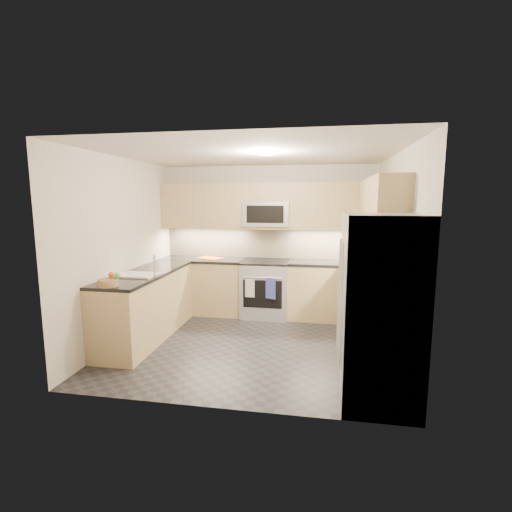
{
  "coord_description": "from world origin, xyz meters",
  "views": [
    {
      "loc": [
        0.87,
        -4.7,
        1.92
      ],
      "look_at": [
        0.0,
        0.35,
        1.15
      ],
      "focal_mm": 26.0,
      "sensor_mm": 36.0,
      "label": 1
    }
  ],
  "objects_px": {
    "cutting_board": "(210,258)",
    "microwave": "(267,214)",
    "utensil_bowl": "(366,258)",
    "refrigerator": "(380,309)",
    "fruit_basket": "(108,283)",
    "gas_range": "(265,289)"
  },
  "relations": [
    {
      "from": "utensil_bowl",
      "to": "cutting_board",
      "type": "xyz_separation_m",
      "value": [
        -2.56,
        0.11,
        -0.08
      ]
    },
    {
      "from": "refrigerator",
      "to": "fruit_basket",
      "type": "relative_size",
      "value": 7.9
    },
    {
      "from": "refrigerator",
      "to": "fruit_basket",
      "type": "xyz_separation_m",
      "value": [
        -2.97,
        0.26,
        0.08
      ]
    },
    {
      "from": "refrigerator",
      "to": "fruit_basket",
      "type": "distance_m",
      "value": 2.98
    },
    {
      "from": "refrigerator",
      "to": "cutting_board",
      "type": "bearing_deg",
      "value": 134.43
    },
    {
      "from": "microwave",
      "to": "refrigerator",
      "type": "xyz_separation_m",
      "value": [
        1.45,
        -2.55,
        -0.8
      ]
    },
    {
      "from": "refrigerator",
      "to": "cutting_board",
      "type": "relative_size",
      "value": 4.56
    },
    {
      "from": "refrigerator",
      "to": "cutting_board",
      "type": "distance_m",
      "value": 3.46
    },
    {
      "from": "microwave",
      "to": "utensil_bowl",
      "type": "relative_size",
      "value": 2.58
    },
    {
      "from": "utensil_bowl",
      "to": "cutting_board",
      "type": "height_order",
      "value": "utensil_bowl"
    },
    {
      "from": "microwave",
      "to": "cutting_board",
      "type": "xyz_separation_m",
      "value": [
        -0.97,
        -0.08,
        -0.75
      ]
    },
    {
      "from": "cutting_board",
      "to": "microwave",
      "type": "bearing_deg",
      "value": 4.61
    },
    {
      "from": "refrigerator",
      "to": "utensil_bowl",
      "type": "xyz_separation_m",
      "value": [
        0.14,
        2.36,
        0.12
      ]
    },
    {
      "from": "utensil_bowl",
      "to": "cutting_board",
      "type": "distance_m",
      "value": 2.56
    },
    {
      "from": "refrigerator",
      "to": "microwave",
      "type": "bearing_deg",
      "value": 119.62
    },
    {
      "from": "gas_range",
      "to": "utensil_bowl",
      "type": "bearing_deg",
      "value": -2.38
    },
    {
      "from": "microwave",
      "to": "refrigerator",
      "type": "height_order",
      "value": "microwave"
    },
    {
      "from": "cutting_board",
      "to": "utensil_bowl",
      "type": "bearing_deg",
      "value": -2.52
    },
    {
      "from": "utensil_bowl",
      "to": "cutting_board",
      "type": "bearing_deg",
      "value": 177.48
    },
    {
      "from": "refrigerator",
      "to": "utensil_bowl",
      "type": "distance_m",
      "value": 2.37
    },
    {
      "from": "gas_range",
      "to": "cutting_board",
      "type": "bearing_deg",
      "value": 177.26
    },
    {
      "from": "gas_range",
      "to": "microwave",
      "type": "xyz_separation_m",
      "value": [
        0.0,
        0.12,
        1.24
      ]
    }
  ]
}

